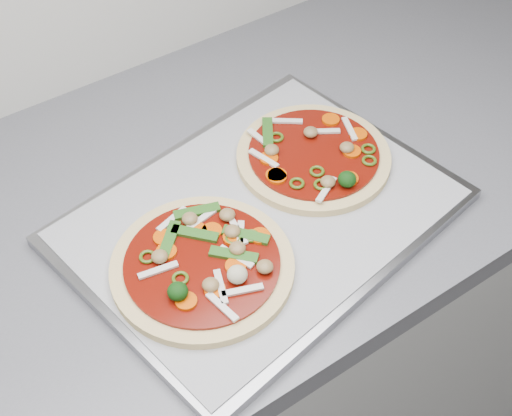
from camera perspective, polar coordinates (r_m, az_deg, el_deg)
base_cabinet at (r=1.36m, az=0.30°, el=-10.87°), size 3.60×0.60×0.86m
countertop at (r=1.00m, az=0.39°, el=2.64°), size 3.60×0.60×0.04m
baking_tray at (r=0.91m, az=0.35°, el=-0.72°), size 0.53×0.43×0.02m
parchment at (r=0.91m, az=0.35°, el=-0.36°), size 0.50×0.40×0.00m
pizza_left at (r=0.84m, az=-4.21°, el=-4.50°), size 0.25×0.25×0.04m
pizza_right at (r=0.97m, az=4.64°, el=4.14°), size 0.28×0.28×0.04m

